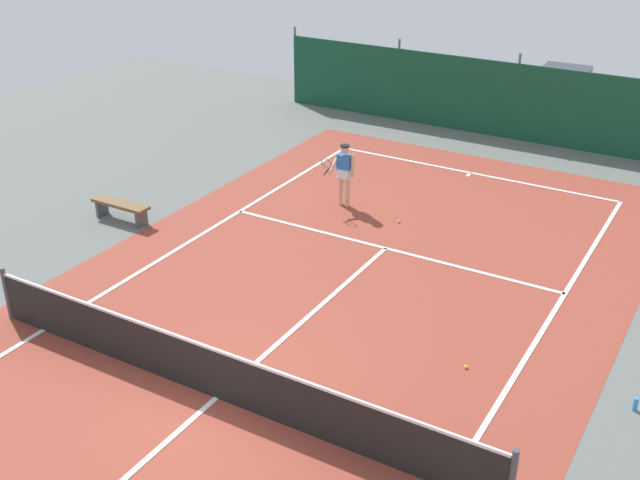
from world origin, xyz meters
The scene contains 10 objects.
ground_plane centered at (0.00, 0.00, 0.00)m, with size 36.00×36.00×0.00m, color slate.
court_surface centered at (0.00, 0.00, 0.00)m, with size 11.02×26.60×0.01m.
tennis_net centered at (0.00, 0.00, 0.51)m, with size 10.12×0.10×1.10m.
back_fence centered at (0.00, 15.92, 0.67)m, with size 16.30×0.98×2.70m.
tennis_player centered at (-2.03, 8.07, 0.96)m, with size 0.71×0.75×1.64m.
tennis_ball_near_player centered at (3.29, 2.90, 0.03)m, with size 0.07×0.07×0.07m, color #CCDB33.
tennis_ball_midcourt centered at (-0.34, 7.84, 0.03)m, with size 0.07×0.07×0.07m, color #CCDB33.
parked_car centered at (0.71, 18.37, 0.84)m, with size 2.14×4.26×1.68m.
courtside_bench centered at (-6.31, 4.48, 0.37)m, with size 1.60×0.40×0.49m.
water_bottle centered at (6.08, 3.20, 0.12)m, with size 0.08×0.08×0.24m, color #338CD8.
Camera 1 is at (6.85, -8.27, 8.18)m, focal length 44.13 mm.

